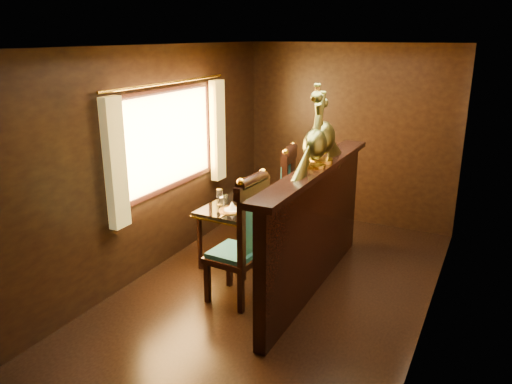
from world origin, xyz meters
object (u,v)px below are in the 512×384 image
chair_left (245,237)px  peacock_left (315,131)px  peacock_right (323,123)px  chair_right (282,197)px  dining_table (244,208)px

chair_left → peacock_left: peacock_left is taller
chair_left → peacock_right: (0.52, 0.68, 1.05)m
chair_right → peacock_right: peacock_right is taller
dining_table → chair_right: (0.33, 0.37, 0.08)m
peacock_left → dining_table: bearing=155.5°
peacock_left → peacock_right: 0.21m
dining_table → chair_left: 1.08m
dining_table → peacock_left: (1.03, -0.47, 1.09)m
chair_left → peacock_left: bearing=46.8°
chair_right → dining_table: bearing=-140.7°
chair_left → peacock_right: peacock_right is taller
dining_table → chair_right: 0.50m
chair_right → peacock_left: 1.50m
chair_right → peacock_left: peacock_left is taller
chair_right → peacock_right: size_ratio=1.68×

